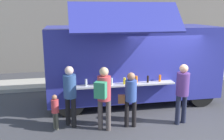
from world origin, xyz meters
TOP-DOWN VIEW (x-y plane):
  - ground_plane at (0.00, 0.00)m, footprint 60.00×60.00m
  - curb_strip at (-4.79, 4.87)m, footprint 28.00×1.60m
  - food_truck_main at (-0.79, 2.24)m, footprint 5.92×3.13m
  - trash_bin at (2.90, 4.57)m, footprint 0.60×0.60m
  - customer_front_ordering at (-1.41, 0.20)m, footprint 0.53×0.33m
  - customer_mid_with_backpack at (-2.18, 0.13)m, footprint 0.50×0.59m
  - customer_rear_waiting at (-3.06, 0.58)m, footprint 0.36×0.36m
  - customer_extra_browsing at (0.12, 0.11)m, footprint 0.37×0.36m
  - child_near_queue at (-3.49, 0.47)m, footprint 0.21×0.21m

SIDE VIEW (x-z plane):
  - ground_plane at x=0.00m, z-range 0.00..0.00m
  - curb_strip at x=-4.79m, z-range 0.00..0.15m
  - trash_bin at x=2.90m, z-range 0.00..0.99m
  - child_near_queue at x=-3.49m, z-range 0.10..1.12m
  - customer_front_ordering at x=-1.41m, z-range 0.15..1.76m
  - customer_rear_waiting at x=-3.06m, z-range 0.17..1.95m
  - customer_extra_browsing at x=0.12m, z-range 0.17..1.97m
  - customer_mid_with_backpack at x=-2.18m, z-range 0.20..2.00m
  - food_truck_main at x=-0.79m, z-range -0.26..3.26m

